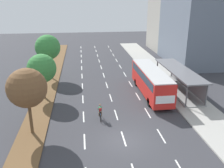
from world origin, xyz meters
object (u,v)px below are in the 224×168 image
at_px(bus, 151,79).
at_px(median_tree_second, 42,69).
at_px(median_tree_nearest, 27,88).
at_px(bus_shelter, 180,77).
at_px(cyclist, 100,113).
at_px(median_tree_third, 48,47).

xyz_separation_m(bus, median_tree_second, (-13.49, 0.29, 1.85)).
bearing_deg(median_tree_nearest, bus, 30.61).
bearing_deg(bus_shelter, median_tree_second, -178.39).
bearing_deg(bus, cyclist, -139.31).
height_order(bus, cyclist, bus).
bearing_deg(median_tree_nearest, median_tree_second, 89.77).
height_order(bus_shelter, median_tree_nearest, median_tree_nearest).
distance_m(median_tree_nearest, median_tree_second, 8.31).
distance_m(cyclist, median_tree_third, 16.57).
bearing_deg(bus_shelter, median_tree_nearest, -153.72).
height_order(cyclist, median_tree_third, median_tree_third).
bearing_deg(bus_shelter, median_tree_third, 156.55).
relative_size(bus_shelter, median_tree_nearest, 1.91).
xyz_separation_m(bus, median_tree_nearest, (-13.52, -8.00, 2.47)).
xyz_separation_m(median_tree_nearest, median_tree_third, (-0.16, 16.58, 0.29)).
bearing_deg(median_tree_third, median_tree_second, -88.67).
distance_m(bus_shelter, median_tree_nearest, 20.03).
relative_size(bus, median_tree_nearest, 1.82).
height_order(bus_shelter, median_tree_second, median_tree_second).
xyz_separation_m(bus_shelter, median_tree_nearest, (-17.80, -8.79, 2.67)).
xyz_separation_m(bus, median_tree_third, (-13.68, 8.58, 2.77)).
bearing_deg(median_tree_third, median_tree_nearest, -89.45).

